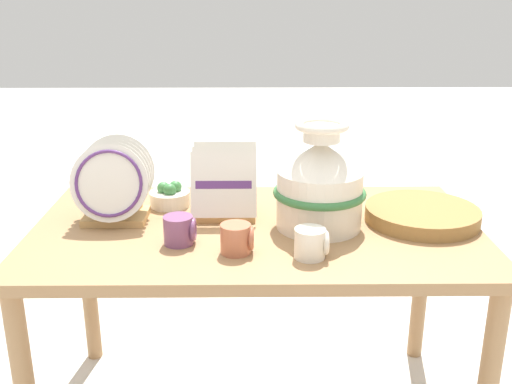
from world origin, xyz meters
name	(u,v)px	position (x,y,z in m)	size (l,w,h in m)	color
display_table	(256,250)	(0.00, 0.00, 0.60)	(1.36, 0.76, 0.68)	#9E754C
ceramic_vase	(320,183)	(0.19, -0.01, 0.82)	(0.28, 0.28, 0.33)	silver
dish_rack_round_plates	(113,187)	(-0.44, 0.05, 0.79)	(0.23, 0.20, 0.25)	tan
dish_rack_square_plates	(225,193)	(-0.10, 0.09, 0.76)	(0.20, 0.19, 0.22)	tan
wicker_charger_stack	(422,214)	(0.52, 0.04, 0.70)	(0.35, 0.35, 0.04)	olive
mug_plum_glaze	(180,230)	(-0.22, -0.13, 0.72)	(0.09, 0.08, 0.08)	#7A4770
mug_cream_glaze	(312,243)	(0.15, -0.22, 0.72)	(0.09, 0.08, 0.08)	silver
mug_terracotta_glaze	(237,239)	(-0.05, -0.19, 0.72)	(0.09, 0.08, 0.08)	#B76647
fruit_bowl	(170,196)	(-0.28, 0.18, 0.71)	(0.13, 0.13, 0.08)	white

